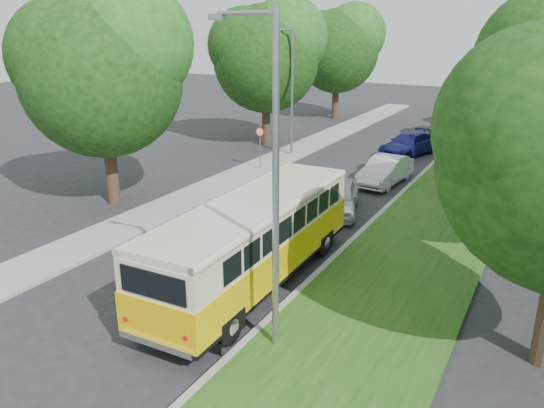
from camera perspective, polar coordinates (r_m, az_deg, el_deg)
The scene contains 13 objects.
ground at distance 17.56m, azimuth -8.18°, elevation -7.21°, with size 120.00×120.00×0.00m, color #252528.
curb at distance 20.01m, azimuth 8.88°, elevation -3.67°, with size 0.20×70.00×0.15m, color gray.
grass_verge at distance 19.43m, azimuth 15.41°, elevation -4.89°, with size 4.50×70.00×0.13m, color #254913.
sidewalk at distance 23.95m, azimuth -10.29°, elevation -0.00°, with size 2.20×70.00×0.12m, color gray.
treeline at distance 31.24m, azimuth 17.22°, elevation 14.80°, with size 24.27×41.91×9.46m.
lamppost_near at distance 11.86m, azimuth 0.01°, elevation 2.82°, with size 1.71×0.16×8.00m.
lamppost_far at distance 32.12m, azimuth 2.02°, elevation 12.43°, with size 1.71×0.16×7.50m.
warning_sign at distance 28.91m, azimuth -1.31°, elevation 6.91°, with size 0.56×0.10×2.50m.
vintage_bus at distance 16.00m, azimuth -1.94°, elevation -4.21°, with size 2.41×9.34×2.78m, color yellow, non-canonical shape.
car_silver at distance 22.68m, azimuth 7.10°, elevation 0.78°, with size 1.64×4.07×1.39m, color silver.
car_white at distance 27.20m, azimuth 12.08°, elevation 3.54°, with size 1.47×4.22×1.39m, color silver.
car_blue at distance 33.73m, azimuth 14.48°, elevation 6.24°, with size 1.90×4.69×1.36m, color navy.
car_grey at distance 41.96m, azimuth 19.39°, elevation 8.15°, with size 2.29×4.96×1.38m, color #56575D.
Camera 1 is at (9.70, -12.50, 7.61)m, focal length 35.00 mm.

